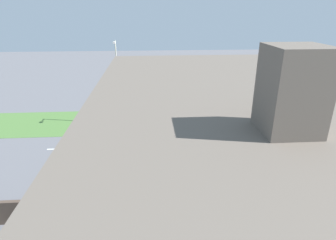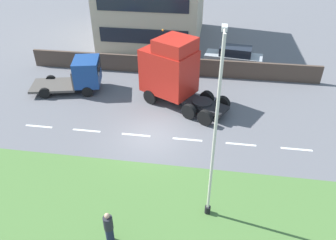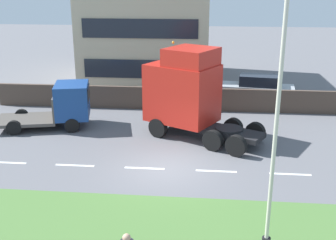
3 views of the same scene
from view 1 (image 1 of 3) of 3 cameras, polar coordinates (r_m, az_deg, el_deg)
name	(u,v)px [view 1 (image 1 of 3)]	position (r m, az deg, el deg)	size (l,w,h in m)	color
ground_plane	(158,146)	(24.92, -2.01, -5.25)	(120.00, 120.00, 0.00)	slate
grass_verge	(156,120)	(30.38, -2.44, -0.09)	(7.00, 44.00, 0.01)	#4C7538
lane_markings	(150,146)	(24.91, -3.63, -5.29)	(0.16, 17.80, 0.00)	white
boundary_wall	(164,205)	(16.93, -0.85, -16.93)	(0.25, 24.00, 1.47)	#4C3D33
lorry_cab	(150,145)	(19.85, -3.67, -5.09)	(5.12, 6.50, 4.87)	black
flatbed_truck	(248,159)	(20.92, 15.98, -7.71)	(3.38, 5.55, 2.49)	navy
parked_car	(64,228)	(16.06, -20.42, -19.94)	(2.36, 4.95, 2.01)	#9EA3A8
lamp_post	(118,86)	(28.69, -10.13, 6.80)	(1.25, 0.27, 8.48)	black
pedestrian	(157,108)	(31.63, -2.17, 2.41)	(0.39, 0.39, 1.70)	#1E233D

